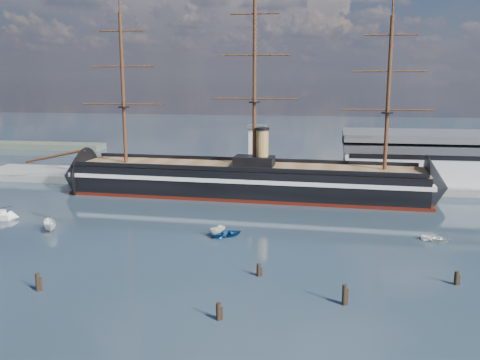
# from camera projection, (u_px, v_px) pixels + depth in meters

# --- Properties ---
(ground) EXTENTS (600.00, 600.00, 0.00)m
(ground) POSITION_uv_depth(u_px,v_px,m) (223.00, 215.00, 117.69)
(ground) COLOR #1D262D
(ground) RESTS_ON ground
(quay) EXTENTS (180.00, 18.00, 2.00)m
(quay) POSITION_uv_depth(u_px,v_px,m) (282.00, 184.00, 150.93)
(quay) COLOR slate
(quay) RESTS_ON ground
(warehouse) EXTENTS (63.00, 21.00, 11.60)m
(warehouse) POSITION_uv_depth(u_px,v_px,m) (460.00, 159.00, 145.56)
(warehouse) COLOR #B7BABC
(warehouse) RESTS_ON ground
(quay_tower) EXTENTS (5.00, 5.00, 15.00)m
(quay_tower) POSITION_uv_depth(u_px,v_px,m) (257.00, 151.00, 147.28)
(quay_tower) COLOR silver
(quay_tower) RESTS_ON ground
(warship) EXTENTS (113.20, 19.93, 53.94)m
(warship) POSITION_uv_depth(u_px,v_px,m) (239.00, 180.00, 136.22)
(warship) COLOR black
(warship) RESTS_ON ground
(motorboat_a) EXTENTS (7.40, 6.03, 2.85)m
(motorboat_a) POSITION_uv_depth(u_px,v_px,m) (51.00, 231.00, 105.34)
(motorboat_a) COLOR white
(motorboat_a) RESTS_ON ground
(motorboat_b) EXTENTS (3.12, 4.03, 1.76)m
(motorboat_b) POSITION_uv_depth(u_px,v_px,m) (226.00, 236.00, 102.07)
(motorboat_b) COLOR navy
(motorboat_b) RESTS_ON ground
(motorboat_c) EXTENTS (5.33, 3.80, 2.01)m
(motorboat_c) POSITION_uv_depth(u_px,v_px,m) (218.00, 235.00, 103.15)
(motorboat_c) COLOR beige
(motorboat_c) RESTS_ON ground
(motorboat_e) EXTENTS (2.49, 3.51, 1.52)m
(motorboat_e) POSITION_uv_depth(u_px,v_px,m) (435.00, 241.00, 99.21)
(motorboat_e) COLOR white
(motorboat_e) RESTS_ON ground
(piling_near_left) EXTENTS (0.64, 0.64, 3.31)m
(piling_near_left) POSITION_uv_depth(u_px,v_px,m) (38.00, 291.00, 76.26)
(piling_near_left) COLOR black
(piling_near_left) RESTS_ON ground
(piling_near_mid) EXTENTS (0.64, 0.64, 2.98)m
(piling_near_mid) POSITION_uv_depth(u_px,v_px,m) (219.00, 320.00, 67.18)
(piling_near_mid) COLOR black
(piling_near_mid) RESTS_ON ground
(piling_near_right) EXTENTS (0.64, 0.64, 3.56)m
(piling_near_right) POSITION_uv_depth(u_px,v_px,m) (344.00, 305.00, 71.60)
(piling_near_right) COLOR black
(piling_near_right) RESTS_ON ground
(piling_far_right) EXTENTS (0.64, 0.64, 2.78)m
(piling_far_right) POSITION_uv_depth(u_px,v_px,m) (456.00, 285.00, 78.50)
(piling_far_right) COLOR black
(piling_far_right) RESTS_ON ground
(piling_extra) EXTENTS (0.64, 0.64, 2.65)m
(piling_extra) POSITION_uv_depth(u_px,v_px,m) (259.00, 276.00, 81.89)
(piling_extra) COLOR black
(piling_extra) RESTS_ON ground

